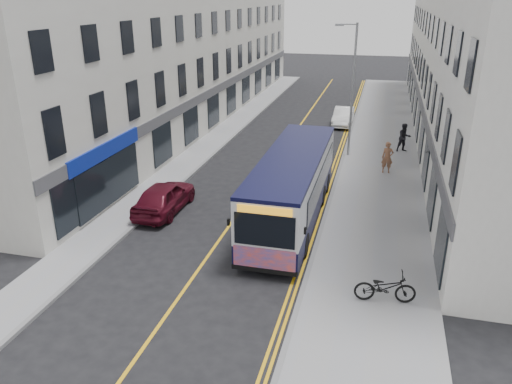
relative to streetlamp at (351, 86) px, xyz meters
The scene contains 17 objects.
ground 15.25m from the streetlamp, 106.58° to the right, with size 140.00×140.00×0.00m, color black.
pavement_east 5.20m from the streetlamp, 43.87° to the right, with size 4.50×64.00×0.12m, color gray.
pavement_west 10.33m from the streetlamp, 167.70° to the right, with size 2.00×64.00×0.12m, color gray.
kerb_east 4.76m from the streetlamp, 94.85° to the right, with size 0.18×64.00×0.13m, color slate.
kerb_west 9.45m from the streetlamp, 166.24° to the right, with size 0.18×64.00×0.13m, color slate.
road_centre_line 6.37m from the streetlamp, 154.37° to the right, with size 0.12×64.00×0.01m, color #EBAA14.
road_dbl_yellow_inner 4.85m from the streetlamp, 107.21° to the right, with size 0.10×64.00×0.01m, color #EBAA14.
road_dbl_yellow_outer 4.83m from the streetlamp, 101.85° to the right, with size 0.10×64.00×0.01m, color #EBAA14.
terrace_east 10.35m from the streetlamp, 43.68° to the left, with size 6.00×46.00×13.00m, color white.
terrace_west 15.06m from the streetlamp, 152.01° to the left, with size 6.00×46.00×13.00m, color silver.
streetlamp is the anchor object (origin of this frame).
city_bus 10.58m from the streetlamp, 99.20° to the right, with size 2.47×10.59×3.08m.
bicycle 16.49m from the streetlamp, 80.94° to the right, with size 0.69×1.99×1.05m, color black.
pedestrian_near 5.02m from the streetlamp, 49.16° to the right, with size 0.65×0.42×1.77m, color brown.
pedestrian_far 5.07m from the streetlamp, 25.58° to the left, with size 0.88×0.68×1.80m, color black.
car_white 8.96m from the streetlamp, 96.83° to the left, with size 1.41×4.03×1.33m, color white.
car_maroon 13.57m from the streetlamp, 125.41° to the right, with size 1.72×4.27×1.46m, color #4F0D1B.
Camera 1 is at (6.07, -16.38, 9.56)m, focal length 35.00 mm.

